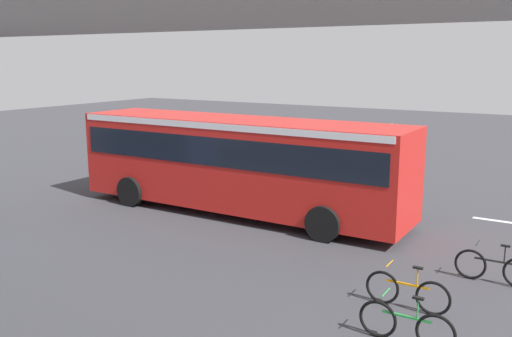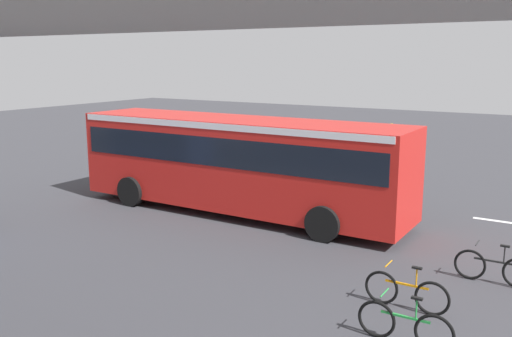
# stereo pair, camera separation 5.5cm
# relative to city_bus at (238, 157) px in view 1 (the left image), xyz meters

# --- Properties ---
(ground) EXTENTS (80.00, 80.00, 0.00)m
(ground) POSITION_rel_city_bus_xyz_m (0.16, -0.23, -1.88)
(ground) COLOR #38383D
(city_bus) EXTENTS (11.54, 2.85, 3.15)m
(city_bus) POSITION_rel_city_bus_xyz_m (0.00, 0.00, 0.00)
(city_bus) COLOR red
(city_bus) RESTS_ON ground
(bicycle_black) EXTENTS (1.77, 0.44, 0.96)m
(bicycle_black) POSITION_rel_city_bus_xyz_m (-8.29, 1.96, -1.51)
(bicycle_black) COLOR black
(bicycle_black) RESTS_ON ground
(bicycle_orange) EXTENTS (1.77, 0.44, 0.96)m
(bicycle_orange) POSITION_rel_city_bus_xyz_m (-6.98, 4.32, -1.51)
(bicycle_orange) COLOR black
(bicycle_orange) RESTS_ON ground
(bicycle_green) EXTENTS (1.77, 0.44, 0.96)m
(bicycle_green) POSITION_rel_city_bus_xyz_m (-7.38, 5.77, -1.51)
(bicycle_green) COLOR black
(bicycle_green) RESTS_ON ground
(pedestrian) EXTENTS (0.38, 0.38, 1.79)m
(pedestrian) POSITION_rel_city_bus_xyz_m (1.72, -3.90, -1.00)
(pedestrian) COLOR #2D2D38
(pedestrian) RESTS_ON ground
(traffic_sign) EXTENTS (0.08, 0.60, 2.80)m
(traffic_sign) POSITION_rel_city_bus_xyz_m (-3.73, -4.05, 0.01)
(traffic_sign) COLOR slate
(traffic_sign) RESTS_ON ground
(lane_dash_leftmost) EXTENTS (2.00, 0.20, 0.01)m
(lane_dash_leftmost) POSITION_rel_city_bus_xyz_m (-7.84, -3.46, -1.88)
(lane_dash_leftmost) COLOR silver
(lane_dash_leftmost) RESTS_ON ground
(lane_dash_left) EXTENTS (2.00, 0.20, 0.01)m
(lane_dash_left) POSITION_rel_city_bus_xyz_m (-3.84, -3.46, -1.88)
(lane_dash_left) COLOR silver
(lane_dash_left) RESTS_ON ground
(lane_dash_centre) EXTENTS (2.00, 0.20, 0.01)m
(lane_dash_centre) POSITION_rel_city_bus_xyz_m (0.16, -3.46, -1.88)
(lane_dash_centre) COLOR silver
(lane_dash_centre) RESTS_ON ground
(lane_dash_right) EXTENTS (2.00, 0.20, 0.01)m
(lane_dash_right) POSITION_rel_city_bus_xyz_m (4.16, -3.46, -1.88)
(lane_dash_right) COLOR silver
(lane_dash_right) RESTS_ON ground
(lane_dash_rightmost) EXTENTS (2.00, 0.20, 0.01)m
(lane_dash_rightmost) POSITION_rel_city_bus_xyz_m (8.16, -3.46, -1.88)
(lane_dash_rightmost) COLOR silver
(lane_dash_rightmost) RESTS_ON ground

